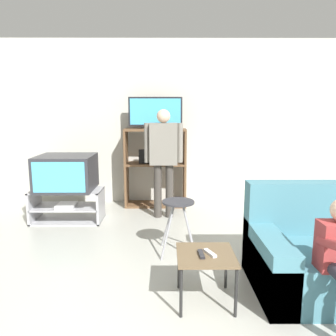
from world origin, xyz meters
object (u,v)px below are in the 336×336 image
at_px(remote_control_white, 210,253).
at_px(folding_stool, 178,211).
at_px(media_shelf, 155,167).
at_px(television_main, 66,173).
at_px(person_standing_adult, 163,153).
at_px(snack_table, 206,260).
at_px(remote_control_black, 201,254).
at_px(tv_stand, 68,206).
at_px(television_flat, 155,114).

bearing_deg(remote_control_white, folding_stool, 78.85).
bearing_deg(media_shelf, folding_stool, -80.58).
distance_m(television_main, person_standing_adult, 1.34).
distance_m(snack_table, remote_control_black, 0.08).
relative_size(folding_stool, remote_control_black, 4.00).
bearing_deg(snack_table, remote_control_black, -145.11).
xyz_separation_m(remote_control_black, person_standing_adult, (-0.30, 2.13, 0.50)).
xyz_separation_m(television_main, media_shelf, (1.18, 0.72, -0.05)).
height_order(snack_table, person_standing_adult, person_standing_adult).
relative_size(television_main, remote_control_white, 5.14).
bearing_deg(tv_stand, media_shelf, 31.93).
xyz_separation_m(media_shelf, television_flat, (0.01, -0.02, 0.83)).
xyz_separation_m(snack_table, remote_control_white, (0.03, -0.01, 0.06)).
relative_size(tv_stand, folding_stool, 1.63).
bearing_deg(media_shelf, television_main, -148.72).
distance_m(tv_stand, remote_control_black, 2.56).
bearing_deg(folding_stool, remote_control_black, -81.33).
height_order(snack_table, remote_control_white, remote_control_white).
bearing_deg(television_flat, remote_control_black, -80.89).
height_order(television_main, television_flat, television_flat).
relative_size(television_main, folding_stool, 1.28).
bearing_deg(folding_stool, media_shelf, 99.42).
xyz_separation_m(television_flat, remote_control_white, (0.50, -2.67, -1.04)).
bearing_deg(remote_control_white, media_shelf, 76.46).
bearing_deg(television_main, person_standing_adult, 5.99).
relative_size(remote_control_white, person_standing_adult, 0.09).
xyz_separation_m(folding_stool, remote_control_black, (0.14, -0.94, -0.05)).
bearing_deg(person_standing_adult, folding_stool, -82.28).
height_order(television_main, snack_table, television_main).
height_order(folding_stool, snack_table, folding_stool).
relative_size(tv_stand, snack_table, 2.09).
distance_m(tv_stand, snack_table, 2.56).
distance_m(tv_stand, media_shelf, 1.45).
height_order(folding_stool, remote_control_black, folding_stool).
xyz_separation_m(television_main, snack_table, (1.66, -1.96, -0.32)).
bearing_deg(media_shelf, person_standing_adult, -77.15).
xyz_separation_m(folding_stool, snack_table, (0.18, -0.91, -0.11)).
distance_m(television_flat, person_standing_adult, 0.78).
bearing_deg(remote_control_black, tv_stand, 126.01).
xyz_separation_m(television_main, folding_stool, (1.48, -1.06, -0.21)).
height_order(folding_stool, person_standing_adult, person_standing_adult).
xyz_separation_m(television_main, remote_control_white, (1.69, -1.97, -0.26)).
distance_m(media_shelf, snack_table, 2.74).
bearing_deg(media_shelf, television_flat, -73.78).
xyz_separation_m(tv_stand, television_flat, (1.19, 0.72, 1.23)).
bearing_deg(snack_table, remote_control_white, -15.69).
xyz_separation_m(media_shelf, remote_control_white, (0.51, -2.69, -0.21)).
height_order(remote_control_white, person_standing_adult, person_standing_adult).
relative_size(snack_table, person_standing_adult, 0.30).
relative_size(tv_stand, television_flat, 1.15).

